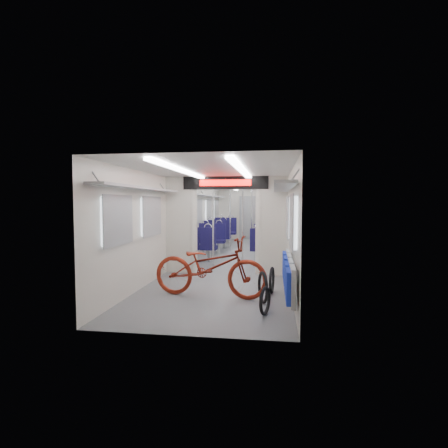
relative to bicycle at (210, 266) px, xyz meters
name	(u,v)px	position (x,y,z in m)	size (l,w,h in m)	color
carriage	(234,209)	(0.00, 3.86, 0.95)	(12.00, 12.02, 2.31)	#515456
bicycle	(210,266)	(0.00, 0.00, 0.00)	(0.73, 2.08, 1.10)	maroon
flip_bench	(288,274)	(1.35, -0.61, 0.03)	(0.12, 2.10, 0.51)	gray
bike_hoop_a	(265,302)	(1.00, -0.89, -0.35)	(0.44, 0.44, 0.05)	black
bike_hoop_b	(263,289)	(0.95, -0.28, -0.30)	(0.54, 0.54, 0.05)	black
bike_hoop_c	(272,282)	(1.10, 0.38, -0.32)	(0.50, 0.50, 0.05)	black
seat_bay_near_left	(207,239)	(-0.93, 4.53, 0.00)	(0.92, 2.10, 1.11)	#100B34
seat_bay_near_right	(267,241)	(0.94, 4.47, -0.01)	(0.91, 2.06, 1.10)	#100B34
seat_bay_far_left	(222,231)	(-0.93, 7.67, 0.03)	(0.96, 2.32, 1.18)	#100B34
seat_bay_far_right	(269,232)	(0.94, 7.45, 0.00)	(0.91, 2.08, 1.10)	#100B34
stanchion_near_left	(213,224)	(-0.40, 2.65, 0.60)	(0.04, 0.04, 2.30)	silver
stanchion_near_right	(243,224)	(0.33, 2.91, 0.60)	(0.04, 0.04, 2.30)	silver
stanchion_far_left	(230,218)	(-0.36, 5.83, 0.60)	(0.05, 0.05, 2.30)	silver
stanchion_far_right	(252,218)	(0.35, 6.20, 0.60)	(0.04, 0.04, 2.30)	silver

